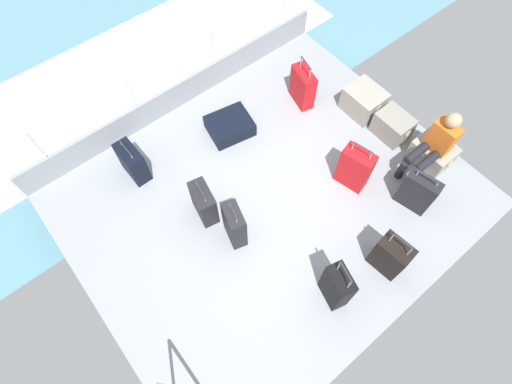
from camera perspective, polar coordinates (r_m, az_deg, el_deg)
name	(u,v)px	position (r m, az deg, el deg)	size (l,w,h in m)	color
ground_plane	(270,199)	(5.64, 1.96, -1.02)	(4.40, 5.20, 0.06)	gray
gunwale_port	(179,94)	(6.49, -10.72, 13.42)	(0.06, 5.20, 0.45)	gray
railing_port	(173,67)	(6.09, -11.61, 16.87)	(0.04, 4.20, 1.02)	silver
sea_wake	(140,68)	(7.84, -16.02, 16.45)	(12.00, 12.00, 0.01)	#598C9E
cargo_crate_0	(364,101)	(6.53, 14.92, 12.26)	(0.59, 0.48, 0.40)	gray
cargo_crate_1	(393,126)	(6.37, 18.67, 8.84)	(0.54, 0.39, 0.38)	gray
cargo_crate_2	(432,153)	(6.30, 23.56, 5.07)	(0.58, 0.44, 0.35)	gray
passenger_seated	(434,145)	(5.91, 23.80, 6.13)	(0.34, 0.66, 1.05)	orange
suitcase_0	(204,203)	(5.30, -7.35, -1.53)	(0.47, 0.30, 0.66)	black
suitcase_1	(417,192)	(5.70, 21.74, -0.02)	(0.47, 0.28, 0.72)	black
suitcase_2	(235,225)	(5.08, -3.03, -4.66)	(0.41, 0.29, 0.77)	black
suitcase_3	(303,87)	(6.41, 6.58, 14.49)	(0.49, 0.31, 0.80)	red
suitcase_4	(337,287)	(4.88, 11.27, -12.91)	(0.41, 0.29, 0.93)	black
suitcase_5	(390,256)	(5.22, 18.38, -8.54)	(0.43, 0.30, 0.80)	black
suitcase_6	(133,162)	(5.83, -16.96, 4.01)	(0.45, 0.24, 0.64)	black
suitcase_7	(355,168)	(5.60, 13.71, 3.27)	(0.47, 0.32, 0.84)	red
suitcase_8	(230,126)	(6.14, -3.70, 9.27)	(0.64, 0.72, 0.24)	black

